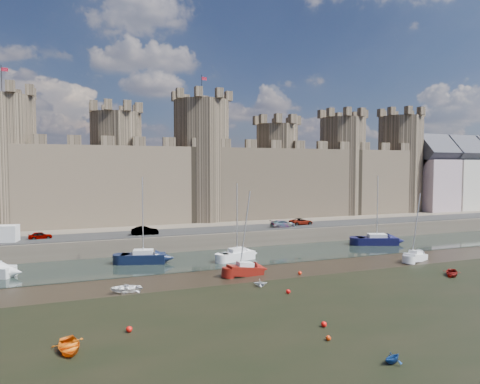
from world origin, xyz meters
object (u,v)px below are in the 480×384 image
(dinghy_0, at_px, (69,347))
(car_1, at_px, (145,231))
(car_0, at_px, (40,236))
(sailboat_3, at_px, (377,240))
(sailboat_5, at_px, (415,256))
(sailboat_1, at_px, (143,257))
(sailboat_2, at_px, (237,255))
(car_3, at_px, (301,222))
(car_2, at_px, (283,224))
(dinghy_1, at_px, (392,358))
(sailboat_4, at_px, (245,269))

(dinghy_0, bearing_deg, car_1, 65.84)
(car_0, bearing_deg, dinghy_0, -179.17)
(sailboat_3, height_order, sailboat_5, sailboat_3)
(sailboat_1, bearing_deg, dinghy_0, -93.67)
(sailboat_2, distance_m, dinghy_0, 31.10)
(sailboat_3, xyz_separation_m, dinghy_0, (-46.56, -25.73, -0.54))
(sailboat_3, height_order, dinghy_0, sailboat_3)
(car_3, relative_size, sailboat_5, 0.47)
(car_2, bearing_deg, dinghy_0, 138.27)
(sailboat_2, bearing_deg, car_2, 26.73)
(sailboat_2, bearing_deg, sailboat_1, 153.22)
(dinghy_1, bearing_deg, sailboat_3, -50.96)
(sailboat_1, relative_size, dinghy_0, 3.74)
(car_1, bearing_deg, dinghy_0, 167.76)
(dinghy_1, bearing_deg, sailboat_5, -59.16)
(sailboat_3, xyz_separation_m, dinghy_1, (-26.88, -35.17, -0.49))
(car_1, height_order, dinghy_1, car_1)
(car_0, xyz_separation_m, sailboat_1, (13.06, -9.84, -2.16))
(sailboat_1, bearing_deg, car_0, 158.21)
(car_0, relative_size, car_2, 0.72)
(car_3, height_order, dinghy_0, car_3)
(car_3, bearing_deg, sailboat_3, -142.79)
(sailboat_2, relative_size, sailboat_3, 0.93)
(sailboat_1, height_order, sailboat_2, sailboat_1)
(car_0, bearing_deg, dinghy_1, -157.98)
(sailboat_4, relative_size, dinghy_0, 3.28)
(sailboat_3, bearing_deg, car_2, 168.35)
(sailboat_5, relative_size, dinghy_0, 3.04)
(car_2, xyz_separation_m, sailboat_3, (13.08, -8.13, -2.28))
(sailboat_4, bearing_deg, sailboat_3, 16.32)
(car_0, relative_size, sailboat_3, 0.28)
(sailboat_5, xyz_separation_m, dinghy_1, (-23.97, -23.48, -0.32))
(dinghy_0, bearing_deg, sailboat_2, 40.12)
(car_2, relative_size, dinghy_1, 3.14)
(sailboat_3, height_order, sailboat_4, sailboat_3)
(car_3, relative_size, dinghy_1, 3.11)
(car_1, relative_size, sailboat_3, 0.36)
(car_0, xyz_separation_m, sailboat_5, (47.96, -21.40, -2.35))
(car_0, distance_m, sailboat_4, 31.08)
(car_3, bearing_deg, dinghy_1, 153.21)
(car_3, xyz_separation_m, sailboat_2, (-16.84, -12.50, -2.27))
(sailboat_3, distance_m, sailboat_4, 29.42)
(car_0, distance_m, car_2, 37.83)
(sailboat_2, xyz_separation_m, sailboat_5, (22.65, -8.89, -0.15))
(car_3, xyz_separation_m, sailboat_4, (-18.74, -20.29, -2.36))
(car_1, xyz_separation_m, sailboat_1, (-1.44, -8.23, -2.29))
(car_0, bearing_deg, sailboat_2, -122.40)
(sailboat_2, height_order, dinghy_0, sailboat_2)
(sailboat_1, relative_size, sailboat_4, 1.14)
(sailboat_1, bearing_deg, sailboat_5, -3.11)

